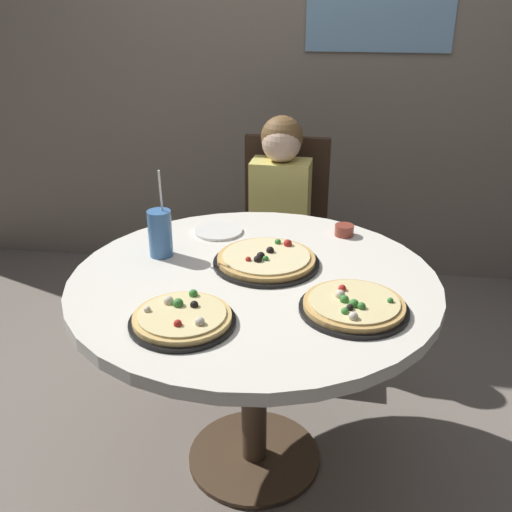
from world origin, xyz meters
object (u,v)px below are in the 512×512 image
object	(u,v)px
pizza_pepperoni	(354,306)
soda_cup	(160,233)
sauce_bowl	(344,230)
plate_small	(218,231)
diner_child	(277,252)
pizza_cheese	(182,318)
dining_table	(254,305)
chair_wooden	(283,228)
pizza_veggie	(266,260)

from	to	relation	value
pizza_pepperoni	soda_cup	distance (m)	0.71
sauce_bowl	plate_small	bearing A→B (deg)	-175.63
diner_child	pizza_cheese	xyz separation A→B (m)	(-0.15, -1.08, 0.28)
dining_table	pizza_pepperoni	distance (m)	0.37
chair_wooden	pizza_cheese	world-z (taller)	chair_wooden
soda_cup	pizza_veggie	bearing A→B (deg)	-3.76
dining_table	diner_child	bearing A→B (deg)	90.30
soda_cup	pizza_cheese	bearing A→B (deg)	-66.93
dining_table	soda_cup	xyz separation A→B (m)	(-0.33, 0.12, 0.18)
diner_child	pizza_veggie	xyz separation A→B (m)	(0.03, -0.68, 0.28)
plate_small	soda_cup	bearing A→B (deg)	-123.99
pizza_cheese	soda_cup	size ratio (longest dim) A/B	0.96
diner_child	pizza_veggie	size ratio (longest dim) A/B	3.08
pizza_pepperoni	plate_small	bearing A→B (deg)	133.39
soda_cup	diner_child	bearing A→B (deg)	63.31
diner_child	chair_wooden	bearing A→B (deg)	87.14
chair_wooden	pizza_cheese	size ratio (longest dim) A/B	3.24
diner_child	pizza_pepperoni	world-z (taller)	diner_child
dining_table	diner_child	size ratio (longest dim) A/B	1.08
sauce_bowl	plate_small	xyz separation A→B (m)	(-0.46, -0.04, -0.02)
diner_child	dining_table	bearing A→B (deg)	-89.70
sauce_bowl	soda_cup	bearing A→B (deg)	-157.02
pizza_pepperoni	soda_cup	xyz separation A→B (m)	(-0.64, 0.29, 0.06)
chair_wooden	pizza_veggie	bearing A→B (deg)	-88.48
sauce_bowl	plate_small	distance (m)	0.47
pizza_veggie	plate_small	world-z (taller)	pizza_veggie
soda_cup	sauce_bowl	distance (m)	0.67
dining_table	pizza_pepperoni	world-z (taller)	pizza_pepperoni
pizza_cheese	pizza_veggie	bearing A→B (deg)	65.78
diner_child	pizza_veggie	distance (m)	0.74
pizza_veggie	pizza_cheese	size ratio (longest dim) A/B	1.20
pizza_cheese	sauce_bowl	size ratio (longest dim) A/B	4.19
chair_wooden	soda_cup	xyz separation A→B (m)	(-0.34, -0.84, 0.30)
pizza_veggie	sauce_bowl	distance (m)	0.38
soda_cup	plate_small	distance (m)	0.28
pizza_pepperoni	pizza_cheese	bearing A→B (deg)	-164.03
dining_table	sauce_bowl	bearing A→B (deg)	53.64
dining_table	soda_cup	world-z (taller)	soda_cup
sauce_bowl	diner_child	bearing A→B (deg)	125.76
chair_wooden	sauce_bowl	world-z (taller)	chair_wooden
chair_wooden	pizza_pepperoni	world-z (taller)	chair_wooden
dining_table	chair_wooden	xyz separation A→B (m)	(0.00, 0.96, -0.12)
dining_table	pizza_pepperoni	size ratio (longest dim) A/B	3.75
soda_cup	sauce_bowl	world-z (taller)	soda_cup
pizza_pepperoni	plate_small	world-z (taller)	pizza_pepperoni
pizza_veggie	pizza_pepperoni	world-z (taller)	same
diner_child	pizza_veggie	bearing A→B (deg)	-87.31
soda_cup	plate_small	xyz separation A→B (m)	(0.15, 0.23, -0.08)
pizza_cheese	soda_cup	world-z (taller)	soda_cup
chair_wooden	pizza_veggie	distance (m)	0.90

